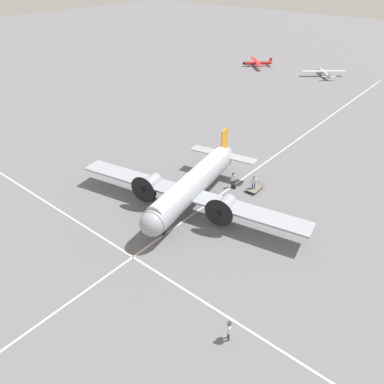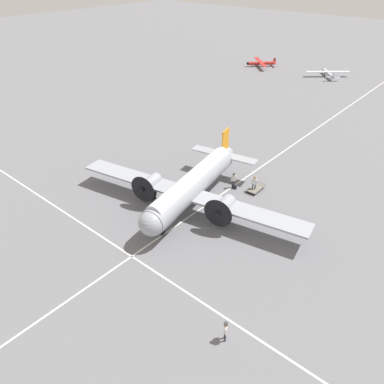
# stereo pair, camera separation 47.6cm
# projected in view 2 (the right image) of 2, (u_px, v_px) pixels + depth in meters

# --- Properties ---
(ground_plane) EXTENTS (300.00, 300.00, 0.00)m
(ground_plane) POSITION_uv_depth(u_px,v_px,m) (192.00, 205.00, 38.89)
(ground_plane) COLOR slate
(apron_line_eastwest) EXTENTS (120.00, 0.16, 0.01)m
(apron_line_eastwest) POSITION_uv_depth(u_px,v_px,m) (123.00, 251.00, 32.86)
(apron_line_eastwest) COLOR silver
(apron_line_eastwest) RESTS_ON ground_plane
(apron_line_northsouth) EXTENTS (0.16, 120.00, 0.01)m
(apron_line_northsouth) POSITION_uv_depth(u_px,v_px,m) (200.00, 209.00, 38.27)
(apron_line_northsouth) COLOR silver
(apron_line_northsouth) RESTS_ON ground_plane
(airliner_main) EXTENTS (24.75, 16.92, 5.58)m
(airliner_main) POSITION_uv_depth(u_px,v_px,m) (190.00, 187.00, 37.27)
(airliner_main) COLOR #9399A3
(airliner_main) RESTS_ON ground_plane
(crew_foreground) EXTENTS (0.41, 0.45, 1.67)m
(crew_foreground) POSITION_uv_depth(u_px,v_px,m) (225.00, 329.00, 24.73)
(crew_foreground) COLOR #2D2D33
(crew_foreground) RESTS_ON ground_plane
(passenger_boarding) EXTENTS (0.63, 0.30, 1.87)m
(passenger_boarding) POSITION_uv_depth(u_px,v_px,m) (254.00, 182.00, 40.57)
(passenger_boarding) COLOR navy
(passenger_boarding) RESTS_ON ground_plane
(ramp_agent) EXTENTS (0.42, 0.49, 1.79)m
(ramp_agent) POSITION_uv_depth(u_px,v_px,m) (234.00, 179.00, 41.23)
(ramp_agent) COLOR #2D2D33
(ramp_agent) RESTS_ON ground_plane
(suitcase_near_door) EXTENTS (0.45, 0.17, 0.48)m
(suitcase_near_door) POSITION_uv_depth(u_px,v_px,m) (235.00, 187.00, 41.50)
(suitcase_near_door) COLOR #232328
(suitcase_near_door) RESTS_ON ground_plane
(baggage_cart) EXTENTS (1.27, 2.24, 0.56)m
(baggage_cart) POSITION_uv_depth(u_px,v_px,m) (256.00, 188.00, 41.14)
(baggage_cart) COLOR #6B665B
(baggage_cart) RESTS_ON ground_plane
(light_aircraft_distant) EXTENTS (7.59, 7.05, 1.81)m
(light_aircraft_distant) POSITION_uv_depth(u_px,v_px,m) (328.00, 73.00, 79.32)
(light_aircraft_distant) COLOR #B7BCC6
(light_aircraft_distant) RESTS_ON ground_plane
(light_aircraft_taxiing) EXTENTS (7.20, 7.21, 1.82)m
(light_aircraft_taxiing) POSITION_uv_depth(u_px,v_px,m) (261.00, 63.00, 86.78)
(light_aircraft_taxiing) COLOR #B2231E
(light_aircraft_taxiing) RESTS_ON ground_plane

